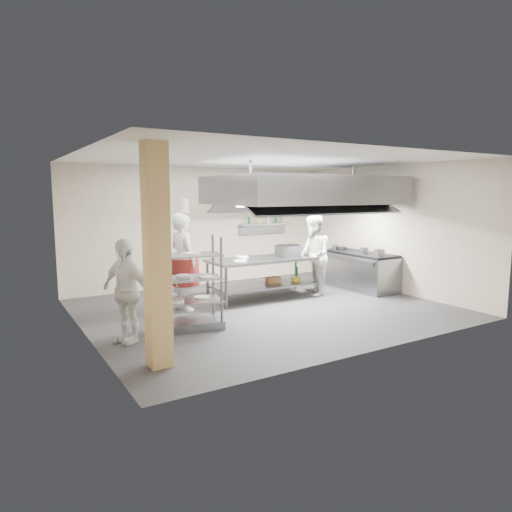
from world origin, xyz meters
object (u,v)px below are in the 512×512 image
cooking_range (359,271)px  chef_plating (125,291)px  chef_head (183,262)px  pass_rack (190,283)px  stockpot (364,250)px  island (264,278)px  griddle (288,251)px  chef_line (314,255)px

cooking_range → chef_plating: 6.20m
chef_head → chef_plating: bearing=123.2°
pass_rack → stockpot: pass_rack is taller
island → griddle: bearing=-0.9°
chef_line → griddle: size_ratio=3.78×
pass_rack → cooking_range: (4.93, 1.01, -0.38)m
chef_head → chef_plating: size_ratio=1.19×
pass_rack → chef_plating: 1.16m
chef_line → stockpot: bearing=103.7°
chef_head → stockpot: (4.44, -0.52, -0.00)m
island → cooking_range: size_ratio=1.27×
chef_line → chef_head: bearing=-73.6°
island → chef_line: size_ratio=1.37×
pass_rack → cooking_range: pass_rack is taller
griddle → island: bearing=179.0°
chef_line → chef_plating: chef_line is taller
pass_rack → chef_head: chef_head is taller
chef_head → chef_plating: (-1.55, -1.42, -0.15)m
chef_head → chef_line: size_ratio=1.05×
cooking_range → stockpot: bearing=-109.9°
island → pass_rack: bearing=-150.1°
cooking_range → griddle: griddle is taller
cooking_range → stockpot: (-0.09, -0.24, 0.56)m
chef_plating → griddle: bearing=83.1°
cooking_range → chef_head: (-4.53, 0.27, 0.56)m
griddle → chef_head: bearing=-178.9°
cooking_range → chef_head: chef_head is taller
island → stockpot: bearing=-12.5°
pass_rack → chef_line: chef_line is taller
chef_plating → griddle: 4.40m
pass_rack → chef_head: bearing=83.2°
island → griddle: (0.63, -0.01, 0.58)m
island → griddle: 0.86m
chef_plating → stockpot: (5.99, 0.91, 0.15)m
griddle → chef_line: bearing=-36.1°
pass_rack → chef_plating: size_ratio=0.97×
stockpot → island: bearing=167.1°
island → chef_line: chef_line is taller
griddle → stockpot: (1.85, -0.55, -0.05)m
griddle → cooking_range: bearing=-8.9°
pass_rack → chef_plating: bearing=-162.6°
island → chef_line: (1.11, -0.36, 0.48)m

